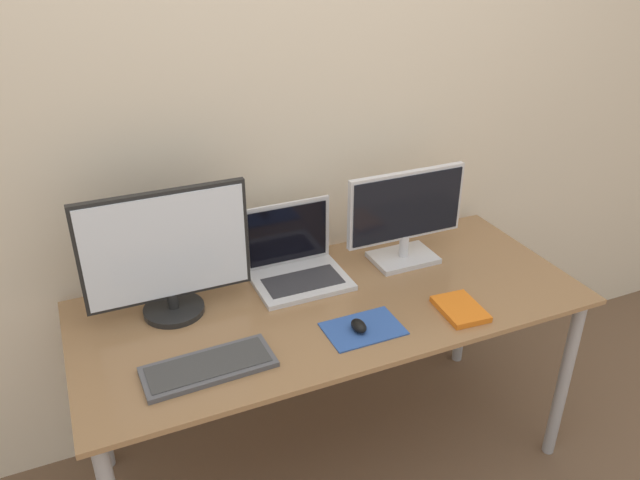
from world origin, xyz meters
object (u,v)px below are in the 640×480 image
at_px(monitor_left, 167,255).
at_px(monitor_right, 406,216).
at_px(book, 460,309).
at_px(laptop, 295,261).
at_px(mouse, 360,326).
at_px(keyboard, 209,367).

relative_size(monitor_left, monitor_right, 1.15).
height_order(monitor_left, book, monitor_left).
bearing_deg(book, laptop, 134.21).
bearing_deg(monitor_left, monitor_right, -0.01).
distance_m(monitor_left, mouse, 0.65).
bearing_deg(mouse, keyboard, 178.67).
height_order(laptop, book, laptop).
bearing_deg(laptop, book, -45.79).
xyz_separation_m(keyboard, book, (0.84, -0.05, 0.00)).
xyz_separation_m(laptop, mouse, (0.06, -0.39, -0.04)).
distance_m(monitor_right, keyboard, 0.92).
distance_m(keyboard, book, 0.84).
xyz_separation_m(monitor_left, mouse, (0.51, -0.34, -0.19)).
relative_size(monitor_left, book, 2.82).
distance_m(keyboard, mouse, 0.48).
distance_m(monitor_left, laptop, 0.48).
bearing_deg(keyboard, monitor_left, 95.21).
xyz_separation_m(monitor_left, keyboard, (0.03, -0.33, -0.21)).
relative_size(monitor_right, mouse, 6.71).
height_order(laptop, mouse, laptop).
distance_m(mouse, book, 0.36).
bearing_deg(laptop, monitor_right, -6.79).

